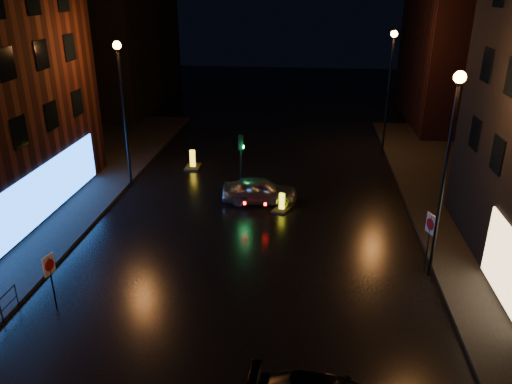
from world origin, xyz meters
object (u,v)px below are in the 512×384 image
Objects in this scene: traffic_signal at (241,183)px; road_sign_left at (50,270)px; road_sign_right at (430,229)px; bollard_far at (193,164)px; silver_hatchback at (260,190)px; bollard_near at (282,206)px.

traffic_signal is 13.17m from road_sign_left.
road_sign_left is 14.81m from road_sign_right.
traffic_signal is 2.50× the size of bollard_far.
bollard_far is (-3.70, 3.63, -0.24)m from traffic_signal.
silver_hatchback is at bearing -45.37° from bollard_far.
silver_hatchback is at bearing -48.84° from traffic_signal.
bollard_near is 0.57× the size of road_sign_left.
road_sign_right is at bearing -131.08° from silver_hatchback.
traffic_signal is 11.80m from road_sign_right.
bollard_far is (-4.92, 5.02, -0.43)m from silver_hatchback.
traffic_signal is at bearing 158.66° from bollard_near.
silver_hatchback is at bearing 165.46° from bollard_near.
bollard_far is 15.78m from road_sign_left.
bollard_near is 0.94× the size of bollard_far.
silver_hatchback is (1.22, -1.39, 0.19)m from traffic_signal.
road_sign_left is 0.89× the size of road_sign_right.
road_sign_right reaches higher than bollard_far.
road_sign_right is at bearing -40.84° from traffic_signal.
bollard_near is at bearing -127.98° from silver_hatchback.
traffic_signal reaches higher than bollard_far.
traffic_signal is 3.42m from bollard_near.
bollard_near is 0.50× the size of road_sign_right.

